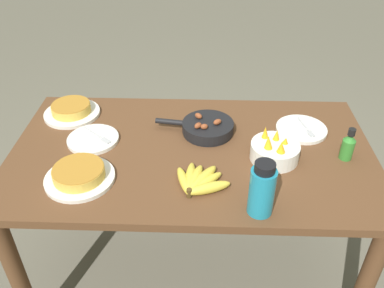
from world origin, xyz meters
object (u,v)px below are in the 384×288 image
at_px(frittata_plate_center, 72,110).
at_px(empty_plate_far_left, 93,139).
at_px(hot_sauce_bottle, 348,146).
at_px(water_bottle, 262,189).
at_px(frittata_plate_side, 79,175).
at_px(fruit_bowl_mango, 275,151).
at_px(empty_plate_near_front, 301,129).
at_px(skillet, 207,127).
at_px(banana_bunch, 198,182).

relative_size(frittata_plate_center, empty_plate_far_left, 1.18).
bearing_deg(frittata_plate_center, hot_sauce_bottle, -13.68).
bearing_deg(water_bottle, frittata_plate_side, 168.06).
xyz_separation_m(frittata_plate_side, fruit_bowl_mango, (0.75, 0.16, 0.02)).
distance_m(fruit_bowl_mango, hot_sauce_bottle, 0.29).
bearing_deg(empty_plate_near_front, empty_plate_far_left, -173.13).
bearing_deg(fruit_bowl_mango, empty_plate_near_front, 54.31).
bearing_deg(fruit_bowl_mango, frittata_plate_side, -168.06).
bearing_deg(frittata_plate_center, empty_plate_far_left, -54.42).
bearing_deg(skillet, frittata_plate_center, -3.24).
height_order(banana_bunch, frittata_plate_center, frittata_plate_center).
xyz_separation_m(banana_bunch, skillet, (0.03, 0.35, 0.01)).
bearing_deg(water_bottle, empty_plate_near_front, 64.93).
height_order(banana_bunch, hot_sauce_bottle, hot_sauce_bottle).
height_order(empty_plate_far_left, hot_sauce_bottle, hot_sauce_bottle).
xyz_separation_m(frittata_plate_side, empty_plate_far_left, (-0.01, 0.26, -0.02)).
relative_size(banana_bunch, empty_plate_far_left, 0.99).
height_order(banana_bunch, empty_plate_far_left, banana_bunch).
height_order(frittata_plate_side, hot_sauce_bottle, hot_sauce_bottle).
bearing_deg(fruit_bowl_mango, banana_bunch, -149.94).
bearing_deg(empty_plate_near_front, frittata_plate_center, 174.70).
xyz_separation_m(banana_bunch, fruit_bowl_mango, (0.30, 0.18, 0.02)).
bearing_deg(empty_plate_far_left, skillet, 9.30).
bearing_deg(frittata_plate_center, banana_bunch, -38.48).
bearing_deg(water_bottle, banana_bunch, 150.18).
height_order(banana_bunch, skillet, skillet).
height_order(empty_plate_near_front, fruit_bowl_mango, fruit_bowl_mango).
distance_m(banana_bunch, water_bottle, 0.26).
relative_size(frittata_plate_center, hot_sauce_bottle, 1.84).
xyz_separation_m(skillet, empty_plate_near_front, (0.42, 0.03, -0.02)).
distance_m(skillet, frittata_plate_side, 0.58).
height_order(empty_plate_near_front, water_bottle, water_bottle).
xyz_separation_m(banana_bunch, frittata_plate_side, (-0.45, 0.02, 0.01)).
bearing_deg(banana_bunch, fruit_bowl_mango, 30.06).
relative_size(empty_plate_near_front, water_bottle, 1.07).
bearing_deg(empty_plate_far_left, water_bottle, -30.57).
distance_m(empty_plate_near_front, water_bottle, 0.57).
distance_m(frittata_plate_side, fruit_bowl_mango, 0.77).
xyz_separation_m(frittata_plate_center, fruit_bowl_mango, (0.91, -0.31, 0.02)).
distance_m(empty_plate_near_front, hot_sauce_bottle, 0.25).
height_order(frittata_plate_center, empty_plate_near_front, frittata_plate_center).
height_order(fruit_bowl_mango, water_bottle, water_bottle).
distance_m(empty_plate_far_left, fruit_bowl_mango, 0.77).
xyz_separation_m(empty_plate_near_front, water_bottle, (-0.24, -0.51, 0.09)).
relative_size(frittata_plate_side, hot_sauce_bottle, 1.88).
relative_size(skillet, hot_sauce_bottle, 2.47).
height_order(skillet, hot_sauce_bottle, hot_sauce_bottle).
relative_size(skillet, empty_plate_near_front, 1.55).
distance_m(banana_bunch, empty_plate_near_front, 0.59).
height_order(frittata_plate_side, empty_plate_far_left, frittata_plate_side).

